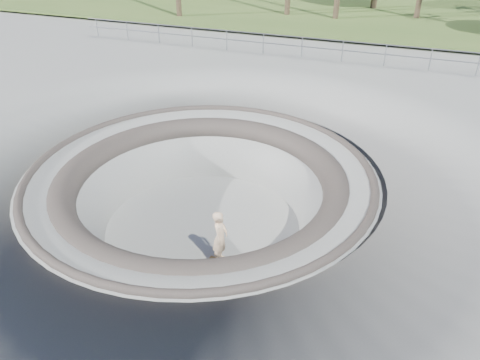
# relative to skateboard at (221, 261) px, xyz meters

# --- Properties ---
(ground) EXTENTS (180.00, 180.00, 0.00)m
(ground) POSITION_rel_skateboard_xyz_m (-1.23, 1.51, 1.84)
(ground) COLOR gray
(ground) RESTS_ON ground
(skate_bowl) EXTENTS (14.00, 14.00, 4.10)m
(skate_bowl) POSITION_rel_skateboard_xyz_m (-1.23, 1.51, 0.01)
(skate_bowl) COLOR gray
(skate_bowl) RESTS_ON ground
(distant_hills) EXTENTS (103.20, 45.00, 28.60)m
(distant_hills) POSITION_rel_skateboard_xyz_m (2.55, 58.68, -5.18)
(distant_hills) COLOR brown
(distant_hills) RESTS_ON ground
(safety_railing) EXTENTS (25.00, 0.06, 1.03)m
(safety_railing) POSITION_rel_skateboard_xyz_m (-1.23, 13.51, 2.53)
(safety_railing) COLOR gray
(safety_railing) RESTS_ON ground
(skateboard) EXTENTS (0.74, 0.25, 0.08)m
(skateboard) POSITION_rel_skateboard_xyz_m (0.00, 0.00, 0.00)
(skateboard) COLOR olive
(skateboard) RESTS_ON ground
(skater) EXTENTS (0.47, 0.65, 1.64)m
(skater) POSITION_rel_skateboard_xyz_m (-0.00, 0.00, 0.83)
(skater) COLOR beige
(skater) RESTS_ON skateboard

